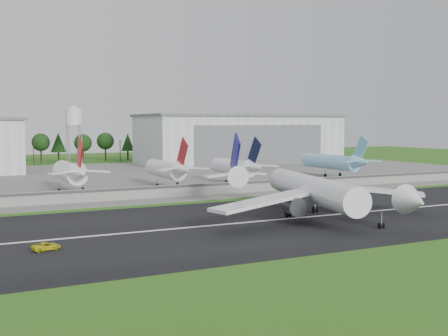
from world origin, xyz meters
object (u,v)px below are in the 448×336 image
main_airliner (314,195)px  ground_vehicle (46,246)px  parked_jet_red_b (169,169)px  parked_jet_skyblue (335,162)px  parked_jet_navy (237,167)px  parked_jet_red_a (72,172)px

main_airliner → ground_vehicle: main_airliner is taller
ground_vehicle → parked_jet_red_b: bearing=-48.2°
parked_jet_red_b → parked_jet_skyblue: parked_jet_skyblue is taller
parked_jet_red_b → parked_jet_skyblue: bearing=4.1°
parked_jet_red_b → parked_jet_navy: 24.78m
parked_jet_red_b → parked_jet_skyblue: (69.71, 5.01, 0.01)m
ground_vehicle → parked_jet_red_b: size_ratio=0.15×
ground_vehicle → parked_jet_red_a: (18.85, 74.69, 5.49)m
parked_jet_navy → parked_jet_red_a: bearing=180.0°
ground_vehicle → parked_jet_skyblue: parked_jet_skyblue is taller
parked_jet_navy → parked_jet_skyblue: size_ratio=0.84×
parked_jet_red_a → parked_jet_skyblue: (100.30, 4.98, -0.17)m
main_airliner → parked_jet_skyblue: 94.42m
parked_jet_red_b → parked_jet_red_a: bearing=179.9°
main_airliner → parked_jet_skyblue: bearing=-117.0°
main_airliner → parked_jet_red_b: (-8.60, 66.97, 1.17)m
parked_jet_navy → parked_jet_skyblue: parked_jet_skyblue is taller
main_airliner → parked_jet_navy: 68.89m
parked_jet_red_a → parked_jet_red_b: (30.59, -0.03, -0.18)m
parked_jet_navy → parked_jet_skyblue: (44.93, 5.03, 0.10)m
main_airliner → parked_jet_navy: main_airliner is taller
main_airliner → parked_jet_red_b: bearing=-69.3°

